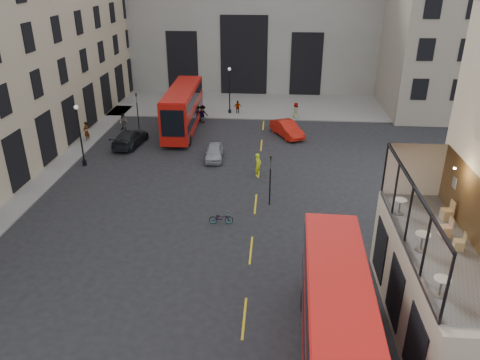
# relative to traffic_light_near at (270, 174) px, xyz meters

# --- Properties ---
(ground) EXTENTS (140.00, 140.00, 0.00)m
(ground) POSITION_rel_traffic_light_near_xyz_m (1.00, -12.00, -2.42)
(ground) COLOR black
(ground) RESTS_ON ground
(host_frontage) EXTENTS (3.00, 11.00, 4.50)m
(host_frontage) POSITION_rel_traffic_light_near_xyz_m (7.50, -12.00, -0.17)
(host_frontage) COLOR tan
(host_frontage) RESTS_ON ground
(cafe_floor) EXTENTS (3.00, 10.00, 0.10)m
(cafe_floor) POSITION_rel_traffic_light_near_xyz_m (7.50, -12.00, 2.12)
(cafe_floor) COLOR slate
(cafe_floor) RESTS_ON host_frontage
(gateway) EXTENTS (35.00, 10.60, 18.00)m
(gateway) POSITION_rel_traffic_light_near_xyz_m (-4.00, 35.99, 6.96)
(gateway) COLOR gray
(gateway) RESTS_ON ground
(building_right) EXTENTS (16.60, 18.60, 20.00)m
(building_right) POSITION_rel_traffic_light_near_xyz_m (21.00, 27.97, 7.97)
(building_right) COLOR gray
(building_right) RESTS_ON ground
(pavement_far) EXTENTS (40.00, 12.00, 0.12)m
(pavement_far) POSITION_rel_traffic_light_near_xyz_m (-5.00, 26.00, -2.36)
(pavement_far) COLOR slate
(pavement_far) RESTS_ON ground
(traffic_light_near) EXTENTS (0.16, 0.20, 3.80)m
(traffic_light_near) POSITION_rel_traffic_light_near_xyz_m (0.00, 0.00, 0.00)
(traffic_light_near) COLOR black
(traffic_light_near) RESTS_ON ground
(traffic_light_far) EXTENTS (0.16, 0.20, 3.80)m
(traffic_light_far) POSITION_rel_traffic_light_near_xyz_m (-14.00, 16.00, 0.00)
(traffic_light_far) COLOR black
(traffic_light_far) RESTS_ON ground
(street_lamp_a) EXTENTS (0.36, 0.36, 5.33)m
(street_lamp_a) POSITION_rel_traffic_light_near_xyz_m (-16.00, 6.00, -0.03)
(street_lamp_a) COLOR black
(street_lamp_a) RESTS_ON ground
(street_lamp_b) EXTENTS (0.36, 0.36, 5.33)m
(street_lamp_b) POSITION_rel_traffic_light_near_xyz_m (-5.00, 22.00, -0.03)
(street_lamp_b) COLOR black
(street_lamp_b) RESTS_ON ground
(bus_near) EXTENTS (2.95, 11.32, 4.49)m
(bus_near) POSITION_rel_traffic_light_near_xyz_m (2.95, -14.79, 0.10)
(bus_near) COLOR #B9120C
(bus_near) RESTS_ON ground
(bus_far) EXTENTS (2.89, 11.42, 4.53)m
(bus_far) POSITION_rel_traffic_light_near_xyz_m (-9.13, 15.52, 0.12)
(bus_far) COLOR #AB120B
(bus_far) RESTS_ON ground
(car_a) EXTENTS (1.73, 3.82, 1.27)m
(car_a) POSITION_rel_traffic_light_near_xyz_m (-5.05, 8.24, -1.79)
(car_a) COLOR #93969A
(car_a) RESTS_ON ground
(car_b) EXTENTS (3.60, 4.89, 1.54)m
(car_b) POSITION_rel_traffic_light_near_xyz_m (1.43, 14.86, -1.66)
(car_b) COLOR #B9160B
(car_b) RESTS_ON ground
(car_c) EXTENTS (2.69, 5.33, 1.48)m
(car_c) POSITION_rel_traffic_light_near_xyz_m (-13.45, 11.08, -1.68)
(car_c) COLOR black
(car_c) RESTS_ON ground
(bicycle) EXTENTS (1.63, 0.68, 0.84)m
(bicycle) POSITION_rel_traffic_light_near_xyz_m (-3.16, -2.97, -2.01)
(bicycle) COLOR gray
(bicycle) RESTS_ON ground
(cyclist) EXTENTS (0.68, 0.82, 1.91)m
(cyclist) POSITION_rel_traffic_light_near_xyz_m (-1.04, 5.02, -1.47)
(cyclist) COLOR #C8DD17
(cyclist) RESTS_ON ground
(pedestrian_a) EXTENTS (1.06, 0.95, 1.79)m
(pedestrian_a) POSITION_rel_traffic_light_near_xyz_m (-15.44, 15.44, -1.53)
(pedestrian_a) COLOR gray
(pedestrian_a) RESTS_ON ground
(pedestrian_b) EXTENTS (1.44, 1.38, 1.97)m
(pedestrian_b) POSITION_rel_traffic_light_near_xyz_m (-7.58, 18.42, -1.44)
(pedestrian_b) COLOR gray
(pedestrian_b) RESTS_ON ground
(pedestrian_c) EXTENTS (0.98, 0.57, 1.56)m
(pedestrian_c) POSITION_rel_traffic_light_near_xyz_m (-4.08, 22.04, -1.64)
(pedestrian_c) COLOR gray
(pedestrian_c) RESTS_ON ground
(pedestrian_d) EXTENTS (0.72, 0.98, 1.83)m
(pedestrian_d) POSITION_rel_traffic_light_near_xyz_m (2.50, 20.71, -1.51)
(pedestrian_d) COLOR gray
(pedestrian_d) RESTS_ON ground
(pedestrian_e) EXTENTS (0.61, 0.80, 1.95)m
(pedestrian_e) POSITION_rel_traffic_light_near_xyz_m (-18.00, 11.91, -1.45)
(pedestrian_e) COLOR gray
(pedestrian_e) RESTS_ON ground
(cafe_table_near) EXTENTS (0.62, 0.62, 0.77)m
(cafe_table_near) POSITION_rel_traffic_light_near_xyz_m (6.47, -15.43, 2.68)
(cafe_table_near) COLOR silver
(cafe_table_near) RESTS_ON cafe_floor
(cafe_table_mid) EXTENTS (0.65, 0.65, 0.81)m
(cafe_table_mid) POSITION_rel_traffic_light_near_xyz_m (6.61, -12.38, 2.71)
(cafe_table_mid) COLOR silver
(cafe_table_mid) RESTS_ON cafe_floor
(cafe_table_far) EXTENTS (0.62, 0.62, 0.78)m
(cafe_table_far) POSITION_rel_traffic_light_near_xyz_m (6.41, -9.17, 2.69)
(cafe_table_far) COLOR beige
(cafe_table_far) RESTS_ON cafe_floor
(cafe_chair_b) EXTENTS (0.46, 0.46, 0.82)m
(cafe_chair_b) POSITION_rel_traffic_light_near_xyz_m (8.25, -12.20, 2.42)
(cafe_chair_b) COLOR tan
(cafe_chair_b) RESTS_ON cafe_floor
(cafe_chair_c) EXTENTS (0.48, 0.48, 0.90)m
(cafe_chair_c) POSITION_rel_traffic_light_near_xyz_m (8.04, -11.09, 2.45)
(cafe_chair_c) COLOR tan
(cafe_chair_c) RESTS_ON cafe_floor
(cafe_chair_d) EXTENTS (0.54, 0.54, 0.97)m
(cafe_chair_d) POSITION_rel_traffic_light_near_xyz_m (8.57, -9.55, 2.47)
(cafe_chair_d) COLOR tan
(cafe_chair_d) RESTS_ON cafe_floor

